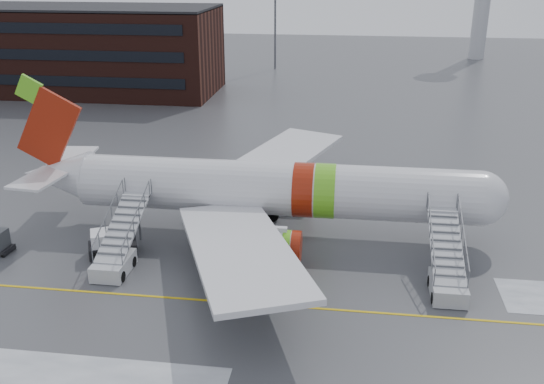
# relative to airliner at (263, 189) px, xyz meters

# --- Properties ---
(ground) EXTENTS (260.00, 260.00, 0.00)m
(ground) POSITION_rel_airliner_xyz_m (-0.14, -8.76, -3.42)
(ground) COLOR #494C4F
(ground) RESTS_ON ground
(airliner) EXTENTS (35.03, 32.97, 11.18)m
(airliner) POSITION_rel_airliner_xyz_m (0.00, 0.00, 0.00)
(airliner) COLOR silver
(airliner) RESTS_ON ground
(airstair_fwd) EXTENTS (2.05, 7.70, 3.48)m
(airstair_fwd) POSITION_rel_airliner_xyz_m (12.18, -6.54, -2.35)
(airstair_fwd) COLOR #A7A9AE
(airstair_fwd) RESTS_ON ground
(airstair_aft) EXTENTS (2.05, 7.70, 3.48)m
(airstair_aft) POSITION_rel_airliner_xyz_m (-8.49, -6.54, -2.35)
(airstair_aft) COLOR #B3B6BA
(airstair_aft) RESTS_ON ground
(pushback_tug) EXTENTS (3.55, 3.21, 1.79)m
(pushback_tug) POSITION_rel_airliner_xyz_m (-9.66, -4.98, -2.63)
(pushback_tug) COLOR black
(pushback_tug) RESTS_ON ground
(terminal_building) EXTENTS (62.00, 16.11, 12.30)m
(terminal_building) POSITION_rel_airliner_xyz_m (-45.14, 46.22, 2.78)
(terminal_building) COLOR #3F1E16
(terminal_building) RESTS_ON ground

